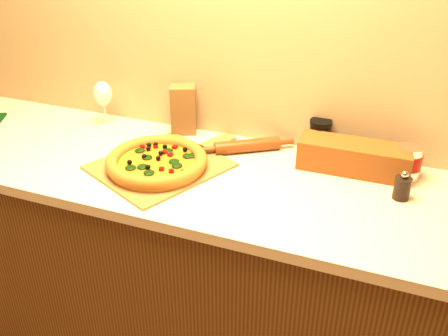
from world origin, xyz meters
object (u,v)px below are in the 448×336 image
coffee_canister (408,162)px  wine_glass (103,95)px  rolling_pin (247,146)px  pizza_peel (164,164)px  dark_jar (320,136)px  pepper_grinder (402,187)px  pizza (157,162)px

coffee_canister → wine_glass: bearing=179.9°
rolling_pin → coffee_canister: (0.59, 0.01, 0.04)m
pizza_peel → rolling_pin: size_ratio=1.93×
rolling_pin → dark_jar: size_ratio=2.42×
pepper_grinder → dark_jar: 0.40m
pepper_grinder → rolling_pin: size_ratio=0.32×
rolling_pin → pizza: bearing=-135.8°
pizza → rolling_pin: bearing=44.2°
pepper_grinder → wine_glass: (-1.23, 0.15, 0.10)m
pizza_peel → dark_jar: bearing=56.4°
pepper_grinder → rolling_pin: bearing=166.9°
rolling_pin → dark_jar: dark_jar is taller
pizza_peel → pepper_grinder: 0.84m
coffee_canister → dark_jar: bearing=166.2°
pizza_peel → pizza: pizza is taller
pepper_grinder → coffee_canister: bearing=87.2°
coffee_canister → dark_jar: dark_jar is taller
pizza_peel → pepper_grinder: (0.83, 0.08, 0.04)m
rolling_pin → dark_jar: (0.26, 0.10, 0.04)m
rolling_pin → wine_glass: size_ratio=1.65×
pizza → coffee_canister: (0.85, 0.27, 0.03)m
pizza → wine_glass: size_ratio=1.87×
rolling_pin → wine_glass: 0.66m
wine_glass → coffee_canister: bearing=-0.1°
pizza_peel → dark_jar: (0.51, 0.31, 0.06)m
pizza_peel → wine_glass: wine_glass is taller
rolling_pin → coffee_canister: 0.59m
wine_glass → dark_jar: size_ratio=1.46×
wine_glass → pizza_peel: bearing=-30.5°
rolling_pin → pizza_peel: bearing=-139.4°
pepper_grinder → wine_glass: bearing=173.0°
pizza → pepper_grinder: pepper_grinder is taller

